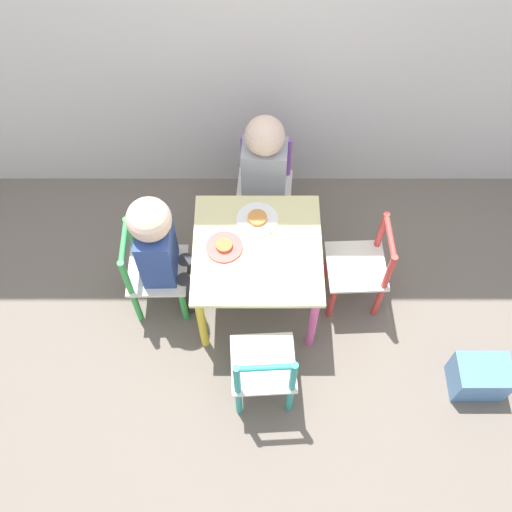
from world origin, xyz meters
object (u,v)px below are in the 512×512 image
chair_green (151,272)px  plate_left (223,247)px  child_back (262,170)px  chair_red (360,267)px  child_left (158,248)px  storage_bin (478,376)px  kids_table (256,256)px  chair_teal (263,370)px  chair_purple (263,188)px  plate_back (256,219)px

chair_green → plate_left: bearing=-89.7°
child_back → plate_left: child_back is taller
chair_red → plate_left: 0.64m
chair_red → child_left: bearing=-90.7°
chair_red → storage_bin: (0.49, -0.45, -0.16)m
chair_green → kids_table: bearing=-90.0°
child_back → chair_green: bearing=-136.1°
chair_green → chair_teal: (0.49, -0.46, 0.00)m
child_back → kids_table: bearing=-90.0°
chair_teal → plate_left: (-0.16, 0.46, 0.20)m
chair_red → plate_left: (-0.60, -0.02, 0.20)m
plate_left → child_back: bearing=67.3°
chair_green → chair_red: 0.93m
chair_purple → child_left: bearing=-128.9°
plate_left → chair_red: bearing=1.7°
chair_green → chair_teal: 0.67m
chair_purple → child_back: (-0.00, -0.06, 0.21)m
chair_purple → plate_back: 0.39m
chair_teal → child_back: child_back is taller
chair_teal → storage_bin: size_ratio=2.26×
chair_teal → plate_left: chair_teal is taller
chair_red → plate_back: chair_red is taller
chair_red → child_back: child_back is taller
child_back → storage_bin: size_ratio=3.32×
chair_teal → plate_left: bearing=-73.7°
kids_table → chair_red: 0.48m
chair_teal → chair_green: bearing=-46.2°
chair_green → child_back: size_ratio=0.68×
kids_table → plate_back: (0.00, 0.14, 0.08)m
storage_bin → child_back: bearing=137.8°
chair_green → child_back: (0.50, 0.41, 0.21)m
chair_red → plate_back: size_ratio=2.83×
kids_table → plate_left: bearing=180.0°
chair_red → plate_back: (-0.46, 0.12, 0.20)m
kids_table → child_back: (0.03, 0.40, 0.08)m
kids_table → chair_green: (-0.46, -0.01, -0.12)m
kids_table → chair_purple: (0.04, 0.46, -0.12)m
child_back → chair_teal: bearing=-86.0°
kids_table → chair_purple: chair_purple is taller
chair_purple → plate_back: bearing=-91.8°
kids_table → child_left: size_ratio=0.73×
plate_back → storage_bin: 1.17m
kids_table → chair_purple: 0.48m
plate_back → plate_left: bearing=-135.0°
chair_red → storage_bin: chair_red is taller
chair_red → plate_back: 0.52m
chair_teal → child_back: 0.89m
chair_teal → plate_back: bearing=-90.7°
kids_table → chair_teal: size_ratio=1.06×
child_back → child_left: size_ratio=1.01×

